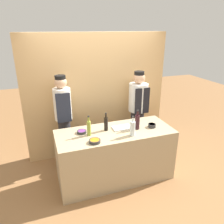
{
  "coord_description": "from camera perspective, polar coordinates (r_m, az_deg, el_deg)",
  "views": [
    {
      "loc": [
        -1.11,
        -3.0,
        2.48
      ],
      "look_at": [
        0.0,
        0.15,
        1.17
      ],
      "focal_mm": 35.0,
      "sensor_mm": 36.0,
      "label": 1
    }
  ],
  "objects": [
    {
      "name": "ground_plane",
      "position": [
        4.04,
        0.76,
        -16.48
      ],
      "size": [
        14.0,
        14.0,
        0.0
      ],
      "primitive_type": "plane",
      "color": "olive"
    },
    {
      "name": "cabinet_wall",
      "position": [
        4.39,
        -3.91,
        4.33
      ],
      "size": [
        2.83,
        0.18,
        2.4
      ],
      "color": "tan",
      "rests_on": "ground_plane"
    },
    {
      "name": "counter",
      "position": [
        3.78,
        0.79,
        -11.13
      ],
      "size": [
        1.92,
        0.77,
        0.89
      ],
      "color": "tan",
      "rests_on": "ground_plane"
    },
    {
      "name": "sauce_bowl_purple",
      "position": [
        3.53,
        -7.9,
        -5.12
      ],
      "size": [
        0.15,
        0.15,
        0.04
      ],
      "color": "#2D2D2D",
      "rests_on": "counter"
    },
    {
      "name": "sauce_bowl_red",
      "position": [
        3.76,
        10.38,
        -3.45
      ],
      "size": [
        0.13,
        0.13,
        0.06
      ],
      "color": "#2D2D2D",
      "rests_on": "counter"
    },
    {
      "name": "sauce_bowl_orange",
      "position": [
        3.23,
        -4.53,
        -7.56
      ],
      "size": [
        0.17,
        0.17,
        0.05
      ],
      "color": "#2D2D2D",
      "rests_on": "counter"
    },
    {
      "name": "cutting_board",
      "position": [
        3.67,
        2.63,
        -4.12
      ],
      "size": [
        0.32,
        0.19,
        0.02
      ],
      "color": "white",
      "rests_on": "counter"
    },
    {
      "name": "bottle_wine",
      "position": [
        3.62,
        6.61,
        -2.5
      ],
      "size": [
        0.08,
        0.08,
        0.33
      ],
      "color": "black",
      "rests_on": "counter"
    },
    {
      "name": "bottle_clear",
      "position": [
        3.39,
        5.39,
        -4.2
      ],
      "size": [
        0.08,
        0.08,
        0.33
      ],
      "color": "silver",
      "rests_on": "counter"
    },
    {
      "name": "bottle_soy",
      "position": [
        3.55,
        -1.58,
        -3.03
      ],
      "size": [
        0.07,
        0.07,
        0.31
      ],
      "color": "black",
      "rests_on": "counter"
    },
    {
      "name": "bottle_oil",
      "position": [
        3.41,
        -6.06,
        -4.11
      ],
      "size": [
        0.06,
        0.06,
        0.33
      ],
      "color": "olive",
      "rests_on": "counter"
    },
    {
      "name": "chef_left",
      "position": [
        3.99,
        -12.51,
        -1.53
      ],
      "size": [
        0.3,
        0.3,
        1.73
      ],
      "color": "#28282D",
      "rests_on": "ground_plane"
    },
    {
      "name": "chef_right",
      "position": [
        4.4,
        6.72,
        0.47
      ],
      "size": [
        0.37,
        0.37,
        1.7
      ],
      "color": "#28282D",
      "rests_on": "ground_plane"
    }
  ]
}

